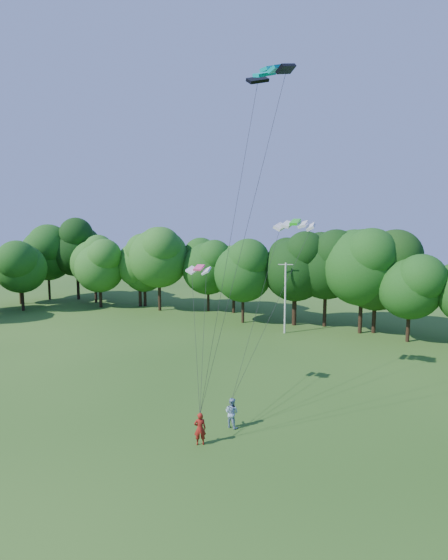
% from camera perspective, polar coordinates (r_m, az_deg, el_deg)
% --- Properties ---
extents(ground, '(160.00, 160.00, 0.00)m').
position_cam_1_polar(ground, '(25.82, -14.39, -21.86)').
color(ground, '#244E15').
rests_on(ground, ground).
extents(utility_pole, '(1.56, 0.70, 8.24)m').
position_cam_1_polar(utility_pole, '(50.94, 7.99, -2.24)').
color(utility_pole, silver).
rests_on(utility_pole, ground).
extents(kite_flyer_left, '(0.83, 0.76, 1.89)m').
position_cam_1_polar(kite_flyer_left, '(26.25, -3.16, -18.82)').
color(kite_flyer_left, maroon).
rests_on(kite_flyer_left, ground).
extents(kite_flyer_right, '(1.00, 0.82, 1.88)m').
position_cam_1_polar(kite_flyer_right, '(28.17, 1.01, -16.93)').
color(kite_flyer_right, '#91ADC9').
rests_on(kite_flyer_right, ground).
extents(kite_teal, '(3.08, 2.31, 0.55)m').
position_cam_1_polar(kite_teal, '(26.85, 6.20, 25.80)').
color(kite_teal, '#05A4A7').
rests_on(kite_teal, ground).
extents(kite_green, '(3.14, 1.64, 0.54)m').
position_cam_1_polar(kite_green, '(34.11, 9.28, 7.48)').
color(kite_green, green).
rests_on(kite_green, ground).
extents(kite_pink, '(1.79, 0.98, 0.41)m').
position_cam_1_polar(kite_pink, '(30.81, -3.29, 1.62)').
color(kite_pink, '#F0427D').
rests_on(kite_pink, ground).
extents(tree_back_west, '(7.16, 7.16, 10.41)m').
position_cam_1_polar(tree_back_west, '(68.70, -10.37, 2.00)').
color(tree_back_west, black).
rests_on(tree_back_west, ground).
extents(tree_back_center, '(9.27, 9.27, 13.49)m').
position_cam_1_polar(tree_back_center, '(53.05, 19.29, 2.35)').
color(tree_back_center, black).
rests_on(tree_back_center, ground).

